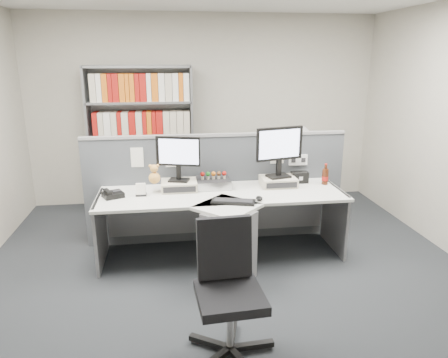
{
  "coord_description": "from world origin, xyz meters",
  "views": [
    {
      "loc": [
        -0.55,
        -3.35,
        2.1
      ],
      "look_at": [
        0.0,
        0.65,
        0.92
      ],
      "focal_mm": 33.48,
      "sensor_mm": 36.0,
      "label": 1
    }
  ],
  "objects": [
    {
      "name": "speaker",
      "position": [
        0.93,
        1.07,
        0.78
      ],
      "size": [
        0.19,
        0.11,
        0.13
      ],
      "primitive_type": "cube",
      "color": "black",
      "rests_on": "desk"
    },
    {
      "name": "desk",
      "position": [
        0.0,
        0.6,
        0.46
      ],
      "size": [
        2.6,
        1.2,
        0.72
      ],
      "color": "silver",
      "rests_on": "ground"
    },
    {
      "name": "desktop_pc",
      "position": [
        -0.07,
        1.03,
        0.77
      ],
      "size": [
        0.36,
        0.33,
        0.1
      ],
      "color": "black",
      "rests_on": "desk"
    },
    {
      "name": "office_chair",
      "position": [
        -0.16,
        -0.71,
        0.52
      ],
      "size": [
        0.63,
        0.65,
        0.98
      ],
      "color": "silver",
      "rests_on": "ground"
    },
    {
      "name": "mouse",
      "position": [
        0.34,
        0.53,
        0.74
      ],
      "size": [
        0.07,
        0.11,
        0.04
      ],
      "primitive_type": "ellipsoid",
      "color": "black",
      "rests_on": "desk"
    },
    {
      "name": "monitor_left",
      "position": [
        -0.44,
        0.98,
        1.11
      ],
      "size": [
        0.46,
        0.2,
        0.48
      ],
      "color": "black",
      "rests_on": "monitor_riser_left"
    },
    {
      "name": "ground",
      "position": [
        0.0,
        0.0,
        0.0
      ],
      "size": [
        5.5,
        5.5,
        0.0
      ],
      "primitive_type": "plane",
      "color": "#2B2E33",
      "rests_on": "ground"
    },
    {
      "name": "keyboard",
      "position": [
        0.07,
        0.48,
        0.73
      ],
      "size": [
        0.46,
        0.27,
        0.03
      ],
      "color": "black",
      "rests_on": "desk"
    },
    {
      "name": "partition",
      "position": [
        0.0,
        1.25,
        0.65
      ],
      "size": [
        3.0,
        0.08,
        1.27
      ],
      "color": "#4A4E54",
      "rests_on": "ground"
    },
    {
      "name": "monitor_right",
      "position": [
        0.66,
        0.98,
        1.15
      ],
      "size": [
        0.54,
        0.23,
        0.56
      ],
      "color": "black",
      "rests_on": "monitor_riser_right"
    },
    {
      "name": "plush_toy",
      "position": [
        -0.7,
        0.92,
        0.91
      ],
      "size": [
        0.12,
        0.12,
        0.21
      ],
      "color": "gold",
      "rests_on": "monitor_riser_left"
    },
    {
      "name": "room_shell",
      "position": [
        0.0,
        0.0,
        1.79
      ],
      "size": [
        5.04,
        5.54,
        2.72
      ],
      "color": "#B6B1A2",
      "rests_on": "ground"
    },
    {
      "name": "monitor_riser_left",
      "position": [
        -0.44,
        0.98,
        0.77
      ],
      "size": [
        0.38,
        0.31,
        0.1
      ],
      "color": "beige",
      "rests_on": "desk"
    },
    {
      "name": "desk_fan",
      "position": [
        1.2,
        1.99,
        1.03
      ],
      "size": [
        0.31,
        0.18,
        0.52
      ],
      "color": "white",
      "rests_on": "filing_cabinet"
    },
    {
      "name": "monitor_riser_right",
      "position": [
        0.66,
        0.98,
        0.77
      ],
      "size": [
        0.38,
        0.31,
        0.1
      ],
      "color": "beige",
      "rests_on": "desk"
    },
    {
      "name": "desk_calendar",
      "position": [
        -0.84,
        0.83,
        0.78
      ],
      "size": [
        0.11,
        0.08,
        0.13
      ],
      "color": "black",
      "rests_on": "desk"
    },
    {
      "name": "desk_phone",
      "position": [
        -1.13,
        0.82,
        0.75
      ],
      "size": [
        0.25,
        0.24,
        0.08
      ],
      "color": "black",
      "rests_on": "desk"
    },
    {
      "name": "figurines",
      "position": [
        -0.07,
        1.01,
        0.87
      ],
      "size": [
        0.29,
        0.05,
        0.09
      ],
      "color": "beige",
      "rests_on": "desktop_pc"
    },
    {
      "name": "filing_cabinet",
      "position": [
        1.2,
        1.99,
        0.35
      ],
      "size": [
        0.45,
        0.61,
        0.7
      ],
      "color": "gray",
      "rests_on": "ground"
    },
    {
      "name": "cola_bottle",
      "position": [
        1.19,
        0.96,
        0.81
      ],
      "size": [
        0.07,
        0.07,
        0.24
      ],
      "color": "#3F190A",
      "rests_on": "desk"
    },
    {
      "name": "shelving_unit",
      "position": [
        -0.9,
        2.44,
        0.98
      ],
      "size": [
        1.41,
        0.4,
        2.0
      ],
      "color": "gray",
      "rests_on": "ground"
    }
  ]
}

